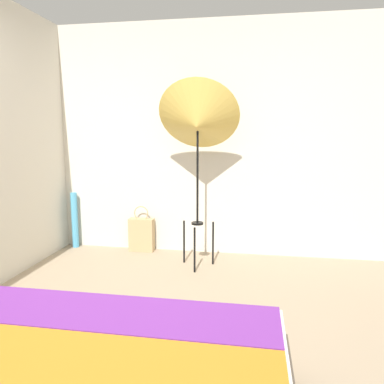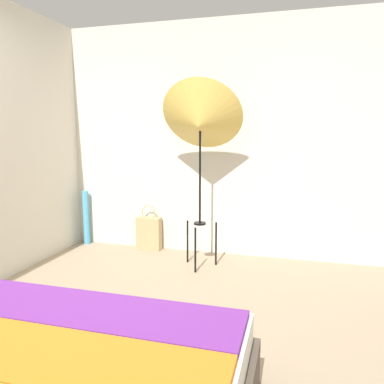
% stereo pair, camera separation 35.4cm
% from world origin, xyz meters
% --- Properties ---
extents(ground_plane, '(14.00, 14.00, 0.00)m').
position_xyz_m(ground_plane, '(0.00, 0.00, 0.00)').
color(ground_plane, gray).
extents(wall_back, '(8.00, 0.05, 2.60)m').
position_xyz_m(wall_back, '(0.00, 2.32, 1.30)').
color(wall_back, beige).
rests_on(wall_back, ground_plane).
extents(photo_umbrella, '(0.82, 0.65, 1.90)m').
position_xyz_m(photo_umbrella, '(0.16, 1.80, 1.49)').
color(photo_umbrella, black).
rests_on(photo_umbrella, ground_plane).
extents(tote_bag, '(0.29, 0.12, 0.54)m').
position_xyz_m(tote_bag, '(-0.57, 2.20, 0.20)').
color(tote_bag, tan).
rests_on(tote_bag, ground_plane).
extents(paper_roll, '(0.08, 0.08, 0.67)m').
position_xyz_m(paper_roll, '(-1.41, 2.22, 0.34)').
color(paper_roll, '#4CA3D1').
rests_on(paper_roll, ground_plane).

